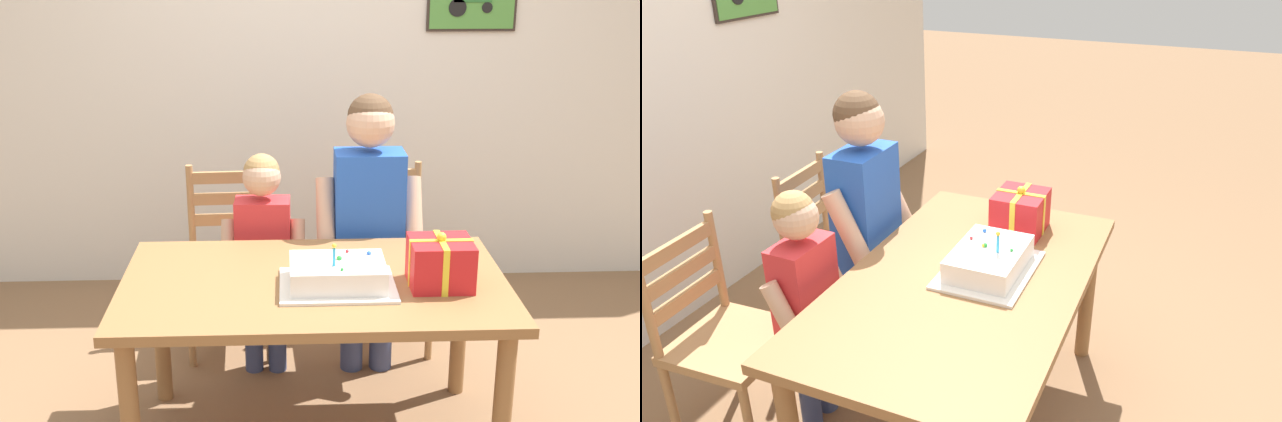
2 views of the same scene
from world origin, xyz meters
The scene contains 8 objects.
back_wall centered at (0.00, 1.77, 1.30)m, with size 6.40×0.11×2.60m.
dining_table centered at (0.00, 0.00, 0.64)m, with size 1.50×0.90×0.73m.
birthday_cake centered at (0.09, -0.07, 0.78)m, with size 0.44×0.34×0.19m.
gift_box_red_large centered at (0.48, -0.07, 0.82)m, with size 0.24×0.22×0.22m.
chair_left centered at (-0.40, 0.90, 0.47)m, with size 0.44×0.44×0.92m.
chair_right centered at (0.39, 0.90, 0.47)m, with size 0.44×0.44×0.92m.
child_older centered at (0.27, 0.60, 0.82)m, with size 0.49×0.27×1.35m.
child_younger centered at (-0.21, 0.60, 0.66)m, with size 0.39×0.22×1.08m.
Camera 1 is at (-0.10, -2.82, 1.97)m, focal length 44.37 mm.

